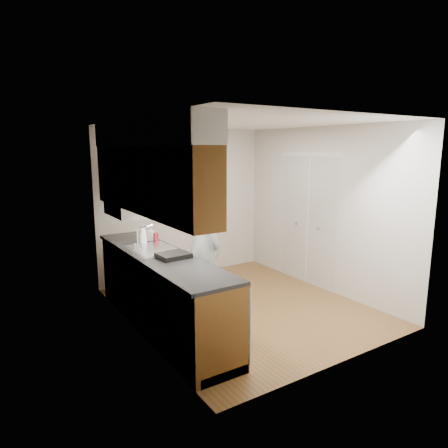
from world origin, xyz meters
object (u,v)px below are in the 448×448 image
(soap_bottle_b, at_px, (150,233))
(steel_can, at_px, (144,235))
(dish_rack, at_px, (173,255))
(person, at_px, (202,235))
(soda_can, at_px, (156,238))
(soap_bottle_c, at_px, (143,233))
(soap_bottle_a, at_px, (143,234))

(soap_bottle_b, relative_size, steel_can, 1.52)
(dish_rack, bearing_deg, person, 33.89)
(person, xyz_separation_m, soda_can, (-0.56, 0.27, -0.02))
(soda_can, bearing_deg, soap_bottle_b, 97.39)
(soap_bottle_b, height_order, soda_can, soap_bottle_b)
(soap_bottle_c, distance_m, steel_can, 0.05)
(soap_bottle_c, distance_m, soda_can, 0.27)
(soap_bottle_a, bearing_deg, dish_rack, -86.50)
(soap_bottle_a, xyz_separation_m, soap_bottle_c, (0.11, 0.27, -0.04))
(steel_can, bearing_deg, person, -36.79)
(steel_can, relative_size, dish_rack, 0.38)
(person, relative_size, soap_bottle_a, 7.53)
(soap_bottle_a, relative_size, dish_rack, 0.77)
(soap_bottle_b, xyz_separation_m, dish_rack, (-0.12, -0.97, -0.07))
(person, relative_size, soap_bottle_c, 11.11)
(soap_bottle_c, distance_m, dish_rack, 1.08)
(soap_bottle_b, bearing_deg, dish_rack, -96.96)
(soap_bottle_a, relative_size, soda_can, 2.15)
(soap_bottle_c, bearing_deg, soda_can, -73.64)
(soap_bottle_a, relative_size, steel_can, 2.00)
(person, distance_m, soda_can, 0.62)
(person, bearing_deg, dish_rack, 122.18)
(soap_bottle_a, bearing_deg, person, -18.95)
(soap_bottle_a, bearing_deg, soap_bottle_c, 67.40)
(steel_can, bearing_deg, soda_can, -67.98)
(person, xyz_separation_m, soap_bottle_a, (-0.74, 0.25, 0.05))
(dish_rack, bearing_deg, soap_bottle_b, 78.20)
(dish_rack, bearing_deg, soap_bottle_a, 88.66)
(steel_can, xyz_separation_m, dish_rack, (-0.05, -1.04, -0.04))
(steel_can, distance_m, dish_rack, 1.04)
(soap_bottle_c, bearing_deg, dish_rack, -93.29)
(person, distance_m, steel_can, 0.80)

